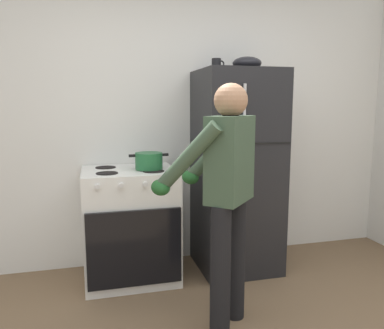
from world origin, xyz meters
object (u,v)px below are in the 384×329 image
stove_range (130,225)px  coffee_mug (217,64)px  person_cook (224,186)px  mixing_bowl (247,63)px  refrigerator (236,171)px  red_pot (149,161)px

stove_range → coffee_mug: (0.77, 0.06, 1.34)m
stove_range → coffee_mug: coffee_mug is taller
person_cook → mixing_bowl: (0.51, 0.88, 0.86)m
coffee_mug → person_cook: bearing=-105.0°
stove_range → person_cook: 1.13m
stove_range → coffee_mug: 1.55m
refrigerator → mixing_bowl: (0.08, 0.00, 0.94)m
red_pot → person_cook: bearing=-66.6°
refrigerator → person_cook: bearing=-115.9°
stove_range → mixing_bowl: bearing=0.6°
refrigerator → coffee_mug: 0.95m
person_cook → red_pot: (-0.36, 0.83, 0.06)m
red_pot → refrigerator: bearing=3.6°
refrigerator → mixing_bowl: 0.94m
person_cook → mixing_bowl: size_ratio=6.45×
stove_range → red_pot: 0.57m
refrigerator → person_cook: (-0.43, -0.88, 0.07)m
person_cook → mixing_bowl: 1.33m
red_pot → mixing_bowl: mixing_bowl is taller
stove_range → red_pot: size_ratio=2.92×
red_pot → coffee_mug: coffee_mug is taller
refrigerator → stove_range: refrigerator is taller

